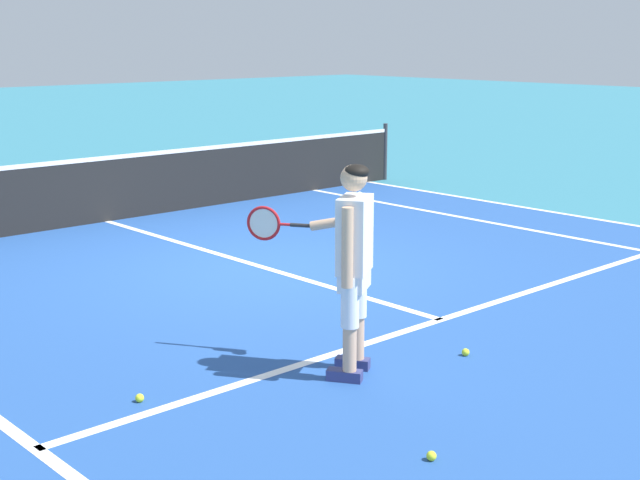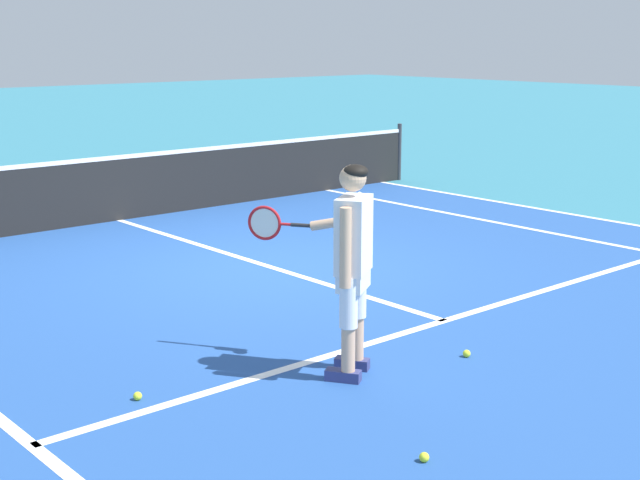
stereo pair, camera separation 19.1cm
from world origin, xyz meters
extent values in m
plane|color=teal|center=(0.00, 0.00, 0.00)|extent=(80.00, 80.00, 0.00)
cube|color=#234C93|center=(0.00, -1.12, 0.00)|extent=(10.98, 10.05, 0.00)
cube|color=white|center=(0.00, -2.69, 0.00)|extent=(8.23, 0.10, 0.01)
cube|color=white|center=(0.00, 0.51, 0.00)|extent=(0.10, 6.40, 0.01)
cube|color=white|center=(4.12, -1.12, 0.00)|extent=(0.10, 9.65, 0.01)
cube|color=white|center=(5.49, -1.12, 0.00)|extent=(0.10, 9.65, 0.01)
cylinder|color=#333338|center=(5.94, 3.71, 0.54)|extent=(0.08, 0.08, 1.07)
cube|color=black|center=(0.00, 3.71, 0.46)|extent=(11.84, 0.02, 0.91)
cube|color=white|center=(0.00, 3.71, 0.94)|extent=(11.84, 0.03, 0.06)
cube|color=navy|center=(-1.77, -3.19, 0.04)|extent=(0.24, 0.30, 0.09)
cube|color=navy|center=(-1.53, -3.04, 0.04)|extent=(0.24, 0.30, 0.09)
cylinder|color=tan|center=(-1.75, -3.22, 0.27)|extent=(0.11, 0.11, 0.36)
cylinder|color=silver|center=(-1.75, -3.22, 0.66)|extent=(0.14, 0.14, 0.41)
cylinder|color=tan|center=(-1.51, -3.07, 0.27)|extent=(0.11, 0.11, 0.36)
cylinder|color=silver|center=(-1.51, -3.07, 0.66)|extent=(0.14, 0.14, 0.41)
cube|color=silver|center=(-1.63, -3.15, 0.82)|extent=(0.39, 0.35, 0.20)
cube|color=white|center=(-1.63, -3.15, 1.16)|extent=(0.44, 0.39, 0.60)
cylinder|color=tan|center=(-1.83, -3.28, 1.11)|extent=(0.09, 0.09, 0.62)
cylinder|color=white|center=(-1.45, -2.93, 1.31)|extent=(0.22, 0.27, 0.29)
cylinder|color=tan|center=(-1.53, -2.73, 1.17)|extent=(0.22, 0.29, 0.14)
sphere|color=tan|center=(-1.63, -3.14, 1.60)|extent=(0.21, 0.21, 0.21)
ellipsoid|color=black|center=(-1.62, -3.16, 1.66)|extent=(0.28, 0.28, 0.12)
cylinder|color=#232326|center=(-1.64, -2.54, 1.14)|extent=(0.13, 0.19, 0.03)
cylinder|color=red|center=(-1.72, -2.41, 1.14)|extent=(0.07, 0.10, 0.02)
torus|color=red|center=(-1.82, -2.26, 1.14)|extent=(0.18, 0.26, 0.30)
cylinder|color=silver|center=(-1.82, -2.26, 1.14)|extent=(0.14, 0.21, 0.25)
sphere|color=#CCE02D|center=(-2.31, -4.56, 0.03)|extent=(0.07, 0.07, 0.07)
sphere|color=#CCE02D|center=(-0.61, -3.48, 0.03)|extent=(0.07, 0.07, 0.07)
sphere|color=#CCE02D|center=(-3.19, -2.47, 0.03)|extent=(0.07, 0.07, 0.07)
camera|label=1|loc=(-6.41, -7.99, 2.66)|focal=50.24mm
camera|label=2|loc=(-6.26, -8.11, 2.66)|focal=50.24mm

